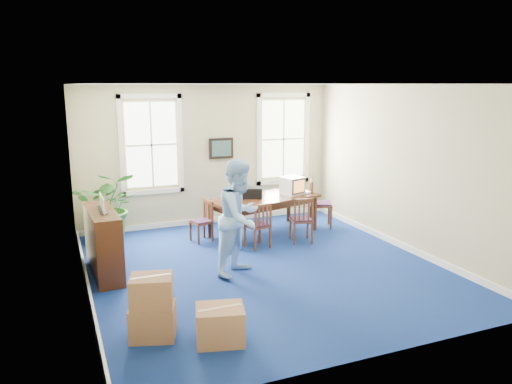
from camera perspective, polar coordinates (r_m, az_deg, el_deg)
name	(u,v)px	position (r m, az deg, el deg)	size (l,w,h in m)	color
floor	(264,267)	(9.00, 0.88, -8.61)	(6.50, 6.50, 0.00)	navy
ceiling	(264,84)	(8.41, 0.95, 12.23)	(6.50, 6.50, 0.00)	white
wall_back	(208,155)	(11.58, -5.48, 4.21)	(6.50, 6.50, 0.00)	tan
wall_front	(378,229)	(5.80, 13.75, -4.11)	(6.50, 6.50, 0.00)	tan
wall_left	(80,194)	(7.89, -19.52, -0.17)	(6.50, 6.50, 0.00)	tan
wall_right	(406,168)	(10.11, 16.74, 2.60)	(6.50, 6.50, 0.00)	tan
baseboard_back	(210,220)	(11.86, -5.29, -3.20)	(6.00, 0.04, 0.12)	white
baseboard_left	(89,290)	(8.34, -18.56, -10.54)	(0.04, 6.50, 0.12)	white
baseboard_right	(400,244)	(10.45, 16.10, -5.77)	(0.04, 6.50, 0.12)	white
window_left	(151,145)	(11.22, -11.87, 5.30)	(1.40, 0.12, 2.20)	white
window_right	(283,139)	(12.21, 3.13, 6.07)	(1.40, 0.12, 2.20)	white
wall_picture	(221,148)	(11.60, -4.00, 5.00)	(0.58, 0.06, 0.48)	black
conference_table	(264,215)	(10.85, 0.91, -2.70)	(2.39, 1.09, 0.82)	#3E1E0F
crt_tv	(292,185)	(11.05, 4.17, 0.75)	(0.43, 0.46, 0.39)	#B7B7BC
game_console	(306,192)	(11.19, 5.78, -0.03)	(0.15, 0.19, 0.05)	white
equipment_bag	(251,193)	(10.68, -0.54, -0.07)	(0.45, 0.29, 0.22)	black
chair_near_left	(257,225)	(9.93, 0.17, -3.78)	(0.42, 0.42, 0.93)	brown
chair_near_right	(301,219)	(10.32, 5.20, -3.12)	(0.43, 0.43, 0.96)	brown
chair_end_left	(201,221)	(10.39, -6.29, -3.36)	(0.38, 0.38, 0.85)	brown
chair_end_right	(321,204)	(11.43, 7.43, -1.33)	(0.49, 0.49, 1.09)	brown
man	(240,217)	(8.46, -1.82, -2.91)	(0.97, 0.75, 1.98)	#9BCAFD
credenza	(103,242)	(8.86, -17.05, -5.47)	(0.43, 1.49, 1.17)	#3E1E0F
brochure_rack	(102,200)	(8.68, -17.21, -0.91)	(0.11, 0.61, 0.27)	#99999E
potted_plant	(109,206)	(10.72, -16.44, -1.55)	(1.34, 1.16, 1.49)	#24591F
cardboard_boxes	(167,299)	(6.78, -10.12, -11.99)	(1.53, 1.53, 0.87)	#A76F49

